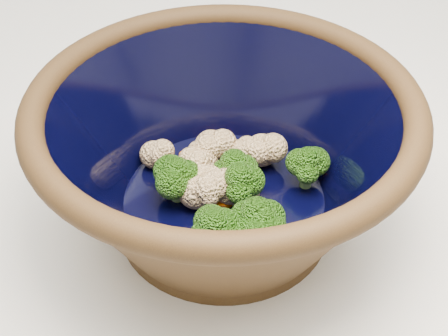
{
  "coord_description": "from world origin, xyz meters",
  "views": [
    {
      "loc": [
        -0.31,
        -0.47,
        1.35
      ],
      "look_at": [
        -0.12,
        -0.08,
        0.97
      ],
      "focal_mm": 50.0,
      "sensor_mm": 36.0,
      "label": 1
    }
  ],
  "objects": [
    {
      "name": "mixing_bowl",
      "position": [
        -0.12,
        -0.08,
        0.98
      ],
      "size": [
        0.44,
        0.44,
        0.15
      ],
      "rotation": [
        0.0,
        0.0,
        0.43
      ],
      "color": "black",
      "rests_on": "counter"
    },
    {
      "name": "vegetable_pile",
      "position": [
        -0.11,
        -0.1,
        0.96
      ],
      "size": [
        0.16,
        0.19,
        0.06
      ],
      "color": "#608442",
      "rests_on": "mixing_bowl"
    }
  ]
}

